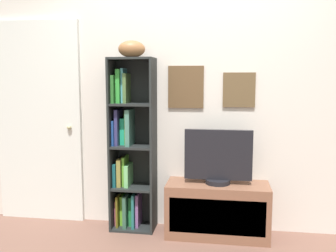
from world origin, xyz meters
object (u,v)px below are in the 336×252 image
Objects in this scene: bookshelf at (129,151)px; football at (132,49)px; tv_stand at (217,210)px; television at (218,158)px; door at (39,122)px.

football is at bearing -34.36° from bookshelf.
tv_stand is 0.48m from television.
television is (-0.00, 0.00, 0.48)m from tv_stand.
door reaches higher than bookshelf.
door reaches higher than television.
bookshelf is at bearing -5.14° from door.
door is (-0.99, 0.11, -0.70)m from football.
television reaches higher than tv_stand.
bookshelf is 1.76× the size of tv_stand.
football reaches higher than television.
football is 0.41× the size of television.
bookshelf is 6.62× the size of football.
football is 1.25m from television.
door is at bearing 174.75° from television.
door is (-0.94, 0.08, 0.25)m from bookshelf.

